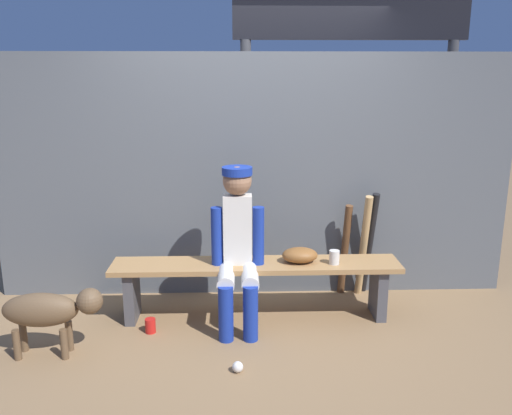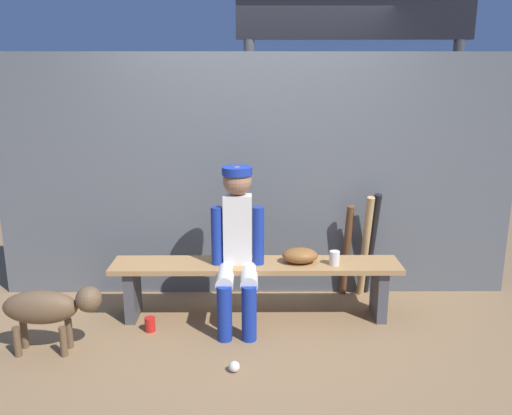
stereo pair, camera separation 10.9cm
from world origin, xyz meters
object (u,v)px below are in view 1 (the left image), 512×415
(player_seated, at_px, (238,243))
(dog, at_px, (49,310))
(baseball_glove, at_px, (300,255))
(baseball, at_px, (238,367))
(dugout_bench, at_px, (256,275))
(bat_aluminum_black, at_px, (369,244))
(cup_on_bench, at_px, (334,257))
(scoreboard, at_px, (358,31))
(cup_on_ground, at_px, (150,326))
(bat_wood_dark, at_px, (345,250))
(bat_wood_tan, at_px, (363,246))

(player_seated, distance_m, dog, 1.41)
(baseball_glove, bearing_deg, baseball, -121.19)
(dugout_bench, height_order, dog, dog)
(player_seated, height_order, bat_aluminum_black, player_seated)
(bat_aluminum_black, height_order, cup_on_bench, bat_aluminum_black)
(baseball, xyz_separation_m, scoreboard, (1.13, 1.99, 2.25))
(cup_on_ground, distance_m, scoreboard, 3.19)
(bat_wood_dark, height_order, bat_wood_tan, bat_wood_tan)
(cup_on_ground, xyz_separation_m, cup_on_bench, (1.42, 0.19, 0.46))
(baseball_glove, relative_size, bat_wood_dark, 0.34)
(bat_wood_dark, xyz_separation_m, baseball, (-0.94, -1.24, -0.38))
(player_seated, height_order, baseball, player_seated)
(bat_wood_dark, xyz_separation_m, cup_on_bench, (-0.18, -0.46, 0.10))
(bat_aluminum_black, bearing_deg, baseball, -132.83)
(cup_on_bench, height_order, dog, cup_on_bench)
(dugout_bench, height_order, bat_wood_dark, bat_wood_dark)
(bat_aluminum_black, xyz_separation_m, dog, (-2.44, -0.97, -0.13))
(bat_wood_tan, bearing_deg, bat_aluminum_black, 44.17)
(dugout_bench, distance_m, cup_on_ground, 0.90)
(bat_wood_dark, distance_m, baseball, 1.60)
(scoreboard, bearing_deg, baseball_glove, -118.50)
(bat_wood_dark, height_order, bat_aluminum_black, bat_aluminum_black)
(player_seated, bearing_deg, bat_wood_dark, 29.55)
(bat_wood_tan, distance_m, baseball, 1.66)
(dog, bearing_deg, dugout_bench, 20.74)
(cup_on_bench, bearing_deg, dog, -166.28)
(bat_wood_dark, xyz_separation_m, bat_wood_tan, (0.15, -0.06, 0.05))
(bat_aluminum_black, bearing_deg, cup_on_ground, -159.91)
(player_seated, bearing_deg, cup_on_ground, -168.85)
(dugout_bench, distance_m, bat_aluminum_black, 1.09)
(bat_aluminum_black, xyz_separation_m, cup_on_ground, (-1.81, -0.66, -0.42))
(bat_aluminum_black, xyz_separation_m, cup_on_bench, (-0.39, -0.47, 0.05))
(scoreboard, bearing_deg, dog, -144.70)
(scoreboard, height_order, dog, scoreboard)
(bat_wood_tan, relative_size, cup_on_bench, 8.58)
(scoreboard, xyz_separation_m, dog, (-2.42, -1.72, -1.95))
(bat_wood_tan, relative_size, baseball, 12.75)
(dugout_bench, height_order, cup_on_ground, dugout_bench)
(baseball_glove, xyz_separation_m, baseball, (-0.49, -0.82, -0.49))
(bat_wood_tan, relative_size, dog, 1.12)
(bat_wood_dark, bearing_deg, scoreboard, 75.58)
(bat_aluminum_black, bearing_deg, bat_wood_tan, -135.83)
(cup_on_ground, distance_m, dog, 0.76)
(baseball_glove, xyz_separation_m, scoreboard, (0.63, 1.17, 1.76))
(dog, bearing_deg, scoreboard, 35.30)
(baseball, xyz_separation_m, cup_on_bench, (0.76, 0.77, 0.48))
(baseball, distance_m, dog, 1.36)
(dugout_bench, bearing_deg, bat_wood_tan, 21.07)
(bat_aluminum_black, height_order, scoreboard, scoreboard)
(bat_aluminum_black, bearing_deg, baseball_glove, -147.13)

